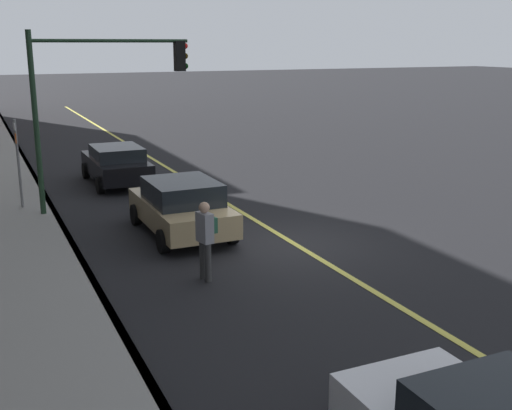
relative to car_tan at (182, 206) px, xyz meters
The scene contains 9 objects.
ground 3.18m from the car_tan, 130.14° to the right, with size 200.00×200.00×0.00m, color black.
sidewalk_slab 4.65m from the car_tan, 115.63° to the left, with size 80.00×2.63×0.15m, color gray.
curb_edge 3.59m from the car_tan, 124.35° to the left, with size 80.00×0.16×0.15m, color slate.
lane_stripe_center 3.18m from the car_tan, 130.14° to the right, with size 80.00×0.16×0.01m, color #D8CC4C.
car_tan is the anchor object (origin of this frame).
car_black 7.07m from the car_tan, ahead, with size 4.27×1.97×1.42m.
pedestrian_with_backpack 3.54m from the car_tan, behind, with size 0.45×0.42×1.76m.
traffic_light_mast 4.59m from the car_tan, 23.31° to the left, with size 0.28×4.67×5.39m.
street_sign_post 5.74m from the car_tan, 41.16° to the left, with size 0.60×0.08×2.83m.
Camera 1 is at (-13.72, 7.31, 5.01)m, focal length 44.24 mm.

